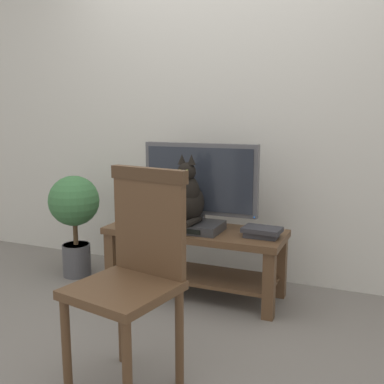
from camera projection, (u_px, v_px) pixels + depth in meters
name	position (u px, v px, depth m)	size (l,w,h in m)	color
ground_plane	(166.00, 331.00, 2.52)	(12.00, 12.00, 0.00)	slate
back_wall	(228.00, 91.00, 3.26)	(7.00, 0.12, 2.80)	beige
tv_stand	(195.00, 248.00, 3.00)	(1.21, 0.46, 0.46)	#513823
tv	(200.00, 182.00, 3.00)	(0.81, 0.20, 0.57)	#4C4C51
media_box	(189.00, 226.00, 2.93)	(0.44, 0.27, 0.06)	#2D2D30
cat	(189.00, 197.00, 2.88)	(0.19, 0.32, 0.45)	black
wooden_chair	(135.00, 264.00, 1.95)	(0.48, 0.48, 0.99)	#513823
book_stack	(262.00, 232.00, 2.76)	(0.25, 0.17, 0.06)	#2D2D33
potted_plant	(74.00, 211.00, 3.32)	(0.38, 0.38, 0.78)	#47474C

